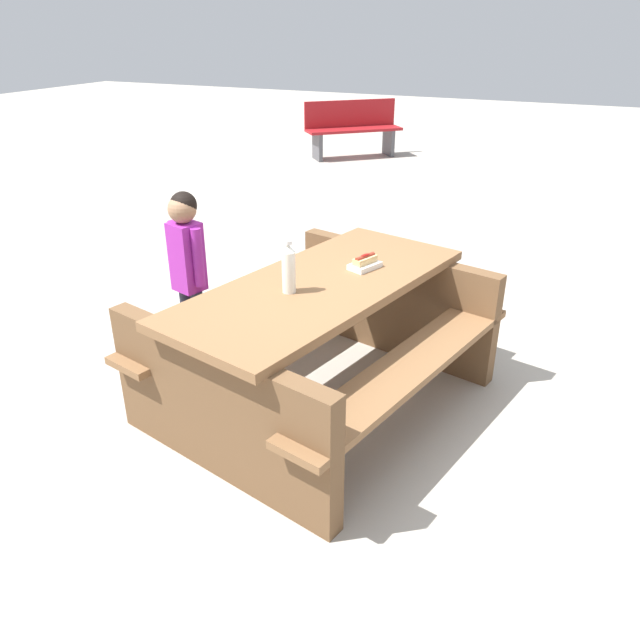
{
  "coord_description": "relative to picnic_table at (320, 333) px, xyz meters",
  "views": [
    {
      "loc": [
        -2.74,
        -1.24,
        2.01
      ],
      "look_at": [
        0.0,
        0.0,
        0.52
      ],
      "focal_mm": 34.51,
      "sensor_mm": 36.0,
      "label": 1
    }
  ],
  "objects": [
    {
      "name": "park_bench_mid",
      "position": [
        6.56,
        2.42,
        0.0
      ],
      "size": [
        1.31,
        1.38,
        0.85
      ],
      "color": "maroon",
      "rests_on": "ground"
    },
    {
      "name": "soda_bottle",
      "position": [
        -0.18,
        0.09,
        0.43
      ],
      "size": [
        0.07,
        0.07,
        0.28
      ],
      "color": "silver",
      "rests_on": "picnic_table"
    },
    {
      "name": "hotdog_tray",
      "position": [
        0.28,
        -0.15,
        0.34
      ],
      "size": [
        0.21,
        0.17,
        0.08
      ],
      "color": "white",
      "rests_on": "picnic_table"
    },
    {
      "name": "child_in_coat",
      "position": [
        0.11,
        0.93,
        0.26
      ],
      "size": [
        0.2,
        0.27,
        1.11
      ],
      "color": "#262633",
      "rests_on": "ground"
    },
    {
      "name": "picnic_table",
      "position": [
        0.0,
        0.0,
        0.0
      ],
      "size": [
        2.08,
        1.78,
        0.75
      ],
      "color": "brown",
      "rests_on": "ground"
    },
    {
      "name": "ground_plane",
      "position": [
        0.0,
        0.0,
        -0.44
      ],
      "size": [
        30.0,
        30.0,
        0.0
      ],
      "primitive_type": "plane",
      "color": "#ADA599",
      "rests_on": "ground"
    }
  ]
}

